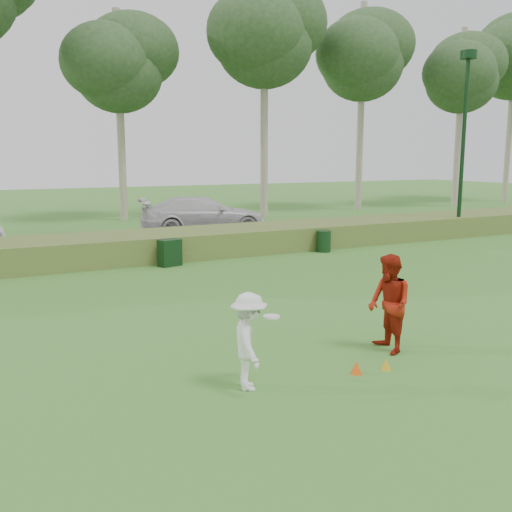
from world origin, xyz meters
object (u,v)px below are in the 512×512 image
lamp_post (465,111)px  utility_cabinet (170,253)px  cone_orange (356,368)px  cone_yellow (386,364)px  player_red (389,304)px  player_white (249,341)px  car_right (203,215)px  trash_bin (324,241)px

lamp_post → utility_cabinet: size_ratio=9.12×
cone_orange → cone_yellow: (0.57, -0.08, -0.01)m
player_red → cone_yellow: size_ratio=9.60×
cone_orange → cone_yellow: size_ratio=1.14×
player_white → player_red: (3.10, 0.36, 0.15)m
car_right → player_red: bearing=-180.0°
car_right → cone_orange: bearing=176.6°
cone_yellow → utility_cabinet: utility_cabinet is taller
lamp_post → trash_bin: bearing=-174.4°
cone_yellow → car_right: size_ratio=0.03×
lamp_post → cone_yellow: lamp_post is taller
cone_orange → utility_cabinet: bearing=88.4°
lamp_post → player_white: lamp_post is taller
player_white → trash_bin: player_white is taller
player_white → trash_bin: bearing=-22.1°
player_red → cone_yellow: (-0.64, -0.73, -0.83)m
player_red → utility_cabinet: bearing=-164.5°
utility_cabinet → player_red: bearing=-99.2°
lamp_post → player_white: bearing=-145.5°
player_red → utility_cabinet: 10.09m
player_red → utility_cabinet: player_red is taller
lamp_post → player_red: size_ratio=4.40×
cone_yellow → car_right: bearing=78.2°
cone_orange → cone_yellow: bearing=-8.2°
player_white → player_red: player_red is taller
car_right → utility_cabinet: bearing=160.1°
player_white → car_right: 18.27m
lamp_post → cone_yellow: (-13.81, -11.57, -5.50)m
player_white → car_right: car_right is taller
car_right → trash_bin: bearing=-151.4°
car_right → cone_yellow: bearing=178.4°
trash_bin → lamp_post: bearing=5.6°
player_red → cone_yellow: 1.28m
cone_orange → car_right: 18.02m
player_white → trash_bin: (8.39, 10.44, -0.37)m
player_red → car_right: size_ratio=0.32×
player_white → player_red: 3.13m
cone_yellow → cone_orange: bearing=171.8°
lamp_post → player_red: bearing=-140.5°
player_white → car_right: bearing=-3.0°
lamp_post → cone_orange: 19.21m
lamp_post → utility_cabinet: bearing=-176.7°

